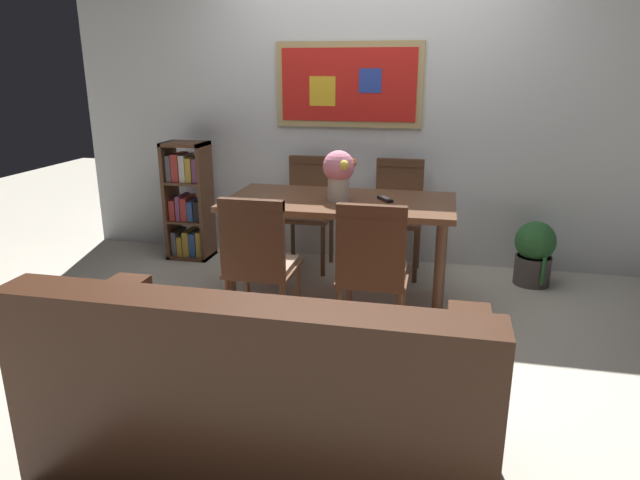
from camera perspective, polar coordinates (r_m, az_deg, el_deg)
ground_plane at (r=3.73m, az=2.05°, el=-8.47°), size 12.00×12.00×0.00m
wall_back_with_painting at (r=4.78m, az=5.36°, el=13.32°), size 5.20×0.14×2.60m
dining_table at (r=3.89m, az=2.01°, el=2.69°), size 1.55×0.80×0.74m
dining_chair_far_left at (r=4.67m, az=-1.10°, el=3.78°), size 0.40×0.41×0.91m
dining_chair_far_right at (r=4.57m, az=7.86°, el=3.32°), size 0.40×0.41×0.91m
dining_chair_near_left at (r=3.33m, az=-6.25°, el=-1.78°), size 0.40×0.41×0.91m
dining_chair_near_right at (r=3.20m, az=5.31°, el=-2.56°), size 0.40×0.41×0.91m
leather_couch at (r=2.40m, az=-5.79°, el=-15.56°), size 1.80×0.84×0.84m
bookshelf at (r=5.01m, az=-13.11°, el=3.65°), size 0.36×0.28×1.01m
potted_ivy at (r=4.61m, az=20.85°, el=-1.16°), size 0.30×0.31×0.50m
flower_vase at (r=3.80m, az=1.93°, el=6.94°), size 0.22×0.22×0.34m
tv_remote at (r=3.85m, az=6.59°, el=4.14°), size 0.12×0.15×0.02m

